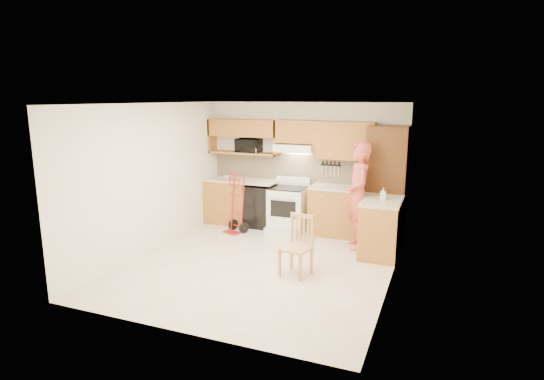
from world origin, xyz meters
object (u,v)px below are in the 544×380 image
Objects in this scene: microwave at (249,145)px; person at (358,196)px; range at (287,206)px; hand_truck at (235,206)px; dining_chair at (296,246)px.

person is at bearing -17.46° from microwave.
range is 0.55× the size of person.
hand_truck is (-2.38, 0.00, -0.39)m from person.
person is 2.08× the size of dining_chair.
hand_truck is (0.02, -0.74, -1.09)m from microwave.
dining_chair is (1.80, -2.30, -1.18)m from microwave.
range is 0.96× the size of hand_truck.
person reaches higher than microwave.
microwave is 1.49m from range.
microwave is at bearing 162.99° from range.
person is 1.73× the size of hand_truck.
microwave is at bearing -128.81° from person.
range is at bearing -128.82° from person.
person is at bearing 22.87° from hand_truck.
microwave is 0.27× the size of person.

